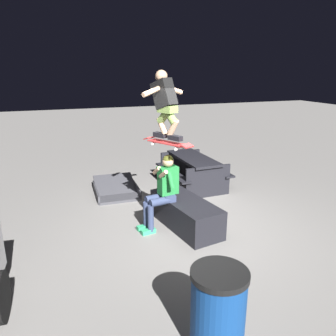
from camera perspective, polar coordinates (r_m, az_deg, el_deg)
ground_plane at (r=6.14m, az=3.64°, el=-10.27°), size 40.00×40.00×0.00m
ledge_box_main at (r=6.07m, az=3.05°, el=-7.86°), size 1.67×0.89×0.52m
person_sitting_on_ledge at (r=5.84m, az=-0.94°, el=-3.54°), size 0.60×0.78×1.36m
skateboard at (r=5.60m, az=-0.10°, el=4.38°), size 1.01×0.62×0.13m
skater_airborne at (r=5.53m, az=-0.52°, el=11.44°), size 0.62×0.84×1.12m
kicker_ramp at (r=7.79m, az=-8.97°, el=-3.92°), size 1.30×1.01×0.39m
picnic_table_back at (r=8.05m, az=4.38°, el=0.21°), size 1.74×1.39×0.75m
trash_bin at (r=3.62m, az=8.65°, el=-23.36°), size 0.58×0.58×0.92m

